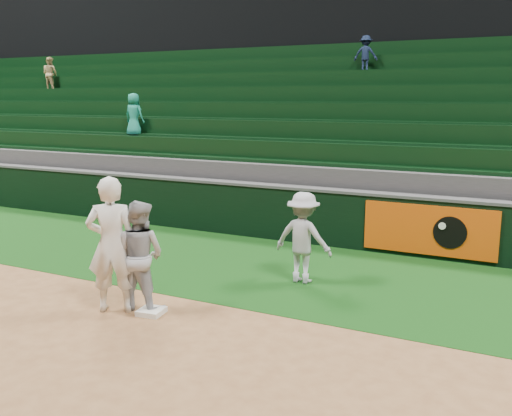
{
  "coord_description": "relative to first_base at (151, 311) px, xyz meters",
  "views": [
    {
      "loc": [
        4.9,
        -6.39,
        3.19
      ],
      "look_at": [
        0.51,
        2.3,
        1.3
      ],
      "focal_mm": 40.0,
      "sensor_mm": 36.0,
      "label": 1
    }
  ],
  "objects": [
    {
      "name": "ground",
      "position": [
        0.15,
        -0.12,
        -0.04
      ],
      "size": [
        70.0,
        70.0,
        0.0
      ],
      "primitive_type": "plane",
      "color": "brown",
      "rests_on": "ground"
    },
    {
      "name": "base_coach",
      "position": [
        1.45,
        2.42,
        0.76
      ],
      "size": [
        1.05,
        0.63,
        1.59
      ],
      "primitive_type": "imported",
      "rotation": [
        0.0,
        0.0,
        3.11
      ],
      "color": "#A5A7B3",
      "rests_on": "foul_grass"
    },
    {
      "name": "baserunner",
      "position": [
        -0.29,
        0.14,
        0.8
      ],
      "size": [
        0.84,
        0.67,
        1.68
      ],
      "primitive_type": "imported",
      "rotation": [
        0.0,
        0.0,
        3.18
      ],
      "color": "#A7A9B2",
      "rests_on": "ground"
    },
    {
      "name": "upper_deck",
      "position": [
        0.15,
        17.33,
        5.96
      ],
      "size": [
        40.0,
        12.0,
        12.0
      ],
      "primitive_type": "cube",
      "color": "black",
      "rests_on": "ground"
    },
    {
      "name": "foul_grass",
      "position": [
        0.15,
        2.88,
        -0.04
      ],
      "size": [
        36.0,
        4.2,
        0.01
      ],
      "primitive_type": "cube",
      "color": "#0C330D",
      "rests_on": "ground"
    },
    {
      "name": "field_wall",
      "position": [
        0.17,
        5.08,
        0.59
      ],
      "size": [
        36.0,
        0.45,
        1.25
      ],
      "color": "black",
      "rests_on": "ground"
    },
    {
      "name": "first_base",
      "position": [
        0.0,
        0.0,
        0.0
      ],
      "size": [
        0.4,
        0.4,
        0.08
      ],
      "primitive_type": "cube",
      "rotation": [
        0.0,
        0.0,
        0.13
      ],
      "color": "white",
      "rests_on": "ground"
    },
    {
      "name": "first_baseman",
      "position": [
        -0.58,
        -0.13,
        0.99
      ],
      "size": [
        0.9,
        0.8,
        2.07
      ],
      "primitive_type": "imported",
      "rotation": [
        0.0,
        0.0,
        3.64
      ],
      "color": "white",
      "rests_on": "ground"
    },
    {
      "name": "stadium_seating",
      "position": [
        0.14,
        8.85,
        1.66
      ],
      "size": [
        36.0,
        5.95,
        4.94
      ],
      "color": "#343436",
      "rests_on": "ground"
    }
  ]
}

